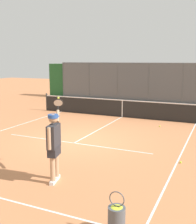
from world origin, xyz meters
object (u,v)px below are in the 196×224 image
object	(u,v)px
tennis_ball_near_baseline	(160,126)
tennis_player	(54,142)
ball_basket	(117,219)
tennis_ball_mid_court	(181,162)

from	to	relation	value
tennis_ball_near_baseline	tennis_player	bearing A→B (deg)	80.41
tennis_player	tennis_ball_near_baseline	size ratio (longest dim) A/B	31.55
tennis_player	ball_basket	size ratio (longest dim) A/B	2.52
tennis_player	ball_basket	xyz separation A→B (m)	(-2.25, 1.43, -0.77)
ball_basket	tennis_ball_near_baseline	bearing A→B (deg)	-83.03
tennis_player	tennis_ball_mid_court	xyz separation A→B (m)	(-2.80, -2.68, -1.03)
tennis_ball_near_baseline	tennis_ball_mid_court	bearing A→B (deg)	109.67
tennis_player	ball_basket	bearing A→B (deg)	-135.67
tennis_player	tennis_ball_mid_court	bearing A→B (deg)	-59.48
tennis_ball_mid_court	tennis_ball_near_baseline	distance (m)	4.74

